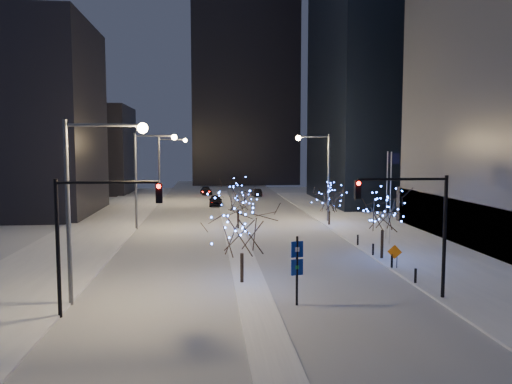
{
  "coord_description": "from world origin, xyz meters",
  "views": [
    {
      "loc": [
        -2.54,
        -25.19,
        8.55
      ],
      "look_at": [
        1.21,
        13.86,
        5.0
      ],
      "focal_mm": 35.0,
      "sensor_mm": 36.0,
      "label": 1
    }
  ],
  "objects": [
    {
      "name": "street_lamp_w_far",
      "position": [
        -8.94,
        52.0,
        6.5
      ],
      "size": [
        4.4,
        0.56,
        10.0
      ],
      "color": "#595E66",
      "rests_on": "ground"
    },
    {
      "name": "traffic_signal_west",
      "position": [
        -8.44,
        -0.0,
        4.76
      ],
      "size": [
        5.26,
        0.43,
        7.0
      ],
      "color": "black",
      "rests_on": "ground"
    },
    {
      "name": "wayfinding_sign",
      "position": [
        2.17,
        0.78,
        2.33
      ],
      "size": [
        0.67,
        0.24,
        3.79
      ],
      "rotation": [
        0.0,
        0.0,
        0.23
      ],
      "color": "black",
      "rests_on": "ground"
    },
    {
      "name": "holiday_tree_plaza_near",
      "position": [
        10.52,
        10.93,
        3.84
      ],
      "size": [
        4.66,
        4.66,
        5.55
      ],
      "color": "black",
      "rests_on": "east_sidewalk"
    },
    {
      "name": "road",
      "position": [
        0.0,
        35.0,
        0.01
      ],
      "size": [
        20.0,
        130.0,
        0.02
      ],
      "primitive_type": "cube",
      "color": "#AEB3BE",
      "rests_on": "ground"
    },
    {
      "name": "traffic_signal_east",
      "position": [
        8.94,
        1.0,
        4.76
      ],
      "size": [
        5.26,
        0.43,
        7.0
      ],
      "color": "black",
      "rests_on": "ground"
    },
    {
      "name": "street_lamp_w_near",
      "position": [
        -8.94,
        2.0,
        6.5
      ],
      "size": [
        4.4,
        0.56,
        10.0
      ],
      "color": "#595E66",
      "rests_on": "ground"
    },
    {
      "name": "construction_sign",
      "position": [
        10.3,
        7.78,
        1.14
      ],
      "size": [
        0.93,
        0.44,
        1.65
      ],
      "rotation": [
        0.0,
        0.0,
        -0.42
      ],
      "color": "black",
      "rests_on": "east_sidewalk"
    },
    {
      "name": "filler_west_far",
      "position": [
        -26.0,
        70.0,
        8.0
      ],
      "size": [
        18.0,
        16.0,
        16.0
      ],
      "primitive_type": "cube",
      "color": "black",
      "rests_on": "ground"
    },
    {
      "name": "east_sidewalk",
      "position": [
        15.0,
        20.0,
        0.07
      ],
      "size": [
        10.0,
        90.0,
        0.15
      ],
      "primitive_type": "cube",
      "color": "white",
      "rests_on": "ground"
    },
    {
      "name": "west_sidewalk",
      "position": [
        -14.0,
        20.0,
        0.07
      ],
      "size": [
        8.0,
        90.0,
        0.15
      ],
      "primitive_type": "cube",
      "color": "white",
      "rests_on": "ground"
    },
    {
      "name": "street_lamp_east",
      "position": [
        10.08,
        30.0,
        6.45
      ],
      "size": [
        3.9,
        0.56,
        10.0
      ],
      "color": "#595E66",
      "rests_on": "ground"
    },
    {
      "name": "car_near",
      "position": [
        -1.5,
        47.11,
        0.79
      ],
      "size": [
        1.92,
        4.65,
        1.58
      ],
      "primitive_type": "imported",
      "rotation": [
        0.0,
        0.0,
        -0.01
      ],
      "color": "black",
      "rests_on": "ground"
    },
    {
      "name": "median",
      "position": [
        0.0,
        30.0,
        0.07
      ],
      "size": [
        2.0,
        80.0,
        0.15
      ],
      "primitive_type": "cube",
      "color": "white",
      "rests_on": "ground"
    },
    {
      "name": "holiday_tree_median_near",
      "position": [
        -0.5,
        5.2,
        3.66
      ],
      "size": [
        5.1,
        5.1,
        5.55
      ],
      "color": "black",
      "rests_on": "median"
    },
    {
      "name": "horizon_block",
      "position": [
        6.0,
        92.0,
        21.0
      ],
      "size": [
        24.0,
        14.0,
        42.0
      ],
      "primitive_type": "cube",
      "color": "black",
      "rests_on": "ground"
    },
    {
      "name": "bollards",
      "position": [
        10.2,
        10.0,
        0.6
      ],
      "size": [
        0.16,
        12.16,
        0.9
      ],
      "color": "black",
      "rests_on": "east_sidewalk"
    },
    {
      "name": "holiday_tree_plaza_far",
      "position": [
        10.5,
        27.41,
        3.02
      ],
      "size": [
        4.1,
        4.1,
        4.63
      ],
      "color": "black",
      "rests_on": "east_sidewalk"
    },
    {
      "name": "car_mid",
      "position": [
        5.78,
        60.82,
        0.65
      ],
      "size": [
        1.69,
        4.05,
        1.3
      ],
      "primitive_type": "imported",
      "rotation": [
        0.0,
        0.0,
        3.22
      ],
      "color": "black",
      "rests_on": "ground"
    },
    {
      "name": "holiday_tree_median_far",
      "position": [
        0.5,
        25.87,
        3.52
      ],
      "size": [
        4.16,
        4.16,
        5.16
      ],
      "color": "black",
      "rests_on": "median"
    },
    {
      "name": "car_far",
      "position": [
        -2.96,
        64.56,
        0.66
      ],
      "size": [
        2.35,
        4.72,
        1.32
      ],
      "primitive_type": "imported",
      "rotation": [
        0.0,
        0.0,
        0.12
      ],
      "color": "black",
      "rests_on": "ground"
    },
    {
      "name": "flagpoles",
      "position": [
        13.37,
        17.25,
        4.8
      ],
      "size": [
        1.35,
        2.6,
        8.0
      ],
      "color": "silver",
      "rests_on": "east_sidewalk"
    },
    {
      "name": "filler_west_near",
      "position": [
        -28.0,
        40.0,
        12.0
      ],
      "size": [
        22.0,
        18.0,
        24.0
      ],
      "primitive_type": "cube",
      "color": "black",
      "rests_on": "ground"
    },
    {
      "name": "ground",
      "position": [
        0.0,
        0.0,
        0.0
      ],
      "size": [
        160.0,
        160.0,
        0.0
      ],
      "primitive_type": "plane",
      "color": "silver",
      "rests_on": "ground"
    },
    {
      "name": "street_lamp_w_mid",
      "position": [
        -8.94,
        27.0,
        6.5
      ],
      "size": [
        4.4,
        0.56,
        10.0
      ],
      "color": "#595E66",
      "rests_on": "ground"
    }
  ]
}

